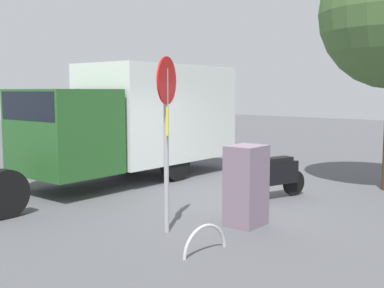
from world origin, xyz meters
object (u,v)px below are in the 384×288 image
at_px(box_truck_near, 134,117).
at_px(motorcycle, 274,175).
at_px(stop_sign, 167,117).
at_px(utility_cabinet, 246,186).
at_px(bike_rack_hoop, 205,253).

height_order(box_truck_near, motorcycle, box_truck_near).
bearing_deg(motorcycle, box_truck_near, -67.01).
xyz_separation_m(box_truck_near, stop_sign, (2.81, 3.94, 0.26)).
height_order(box_truck_near, utility_cabinet, box_truck_near).
bearing_deg(utility_cabinet, bike_rack_hoop, 14.10).
distance_m(motorcycle, utility_cabinet, 2.21).
distance_m(stop_sign, bike_rack_hoop, 2.23).
height_order(motorcycle, utility_cabinet, utility_cabinet).
relative_size(box_truck_near, motorcycle, 4.38).
distance_m(box_truck_near, bike_rack_hoop, 6.19).
distance_m(utility_cabinet, bike_rack_hoop, 1.76).
bearing_deg(utility_cabinet, stop_sign, -30.92).
distance_m(stop_sign, utility_cabinet, 1.85).
bearing_deg(utility_cabinet, box_truck_near, -108.94).
bearing_deg(stop_sign, utility_cabinet, 149.08).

